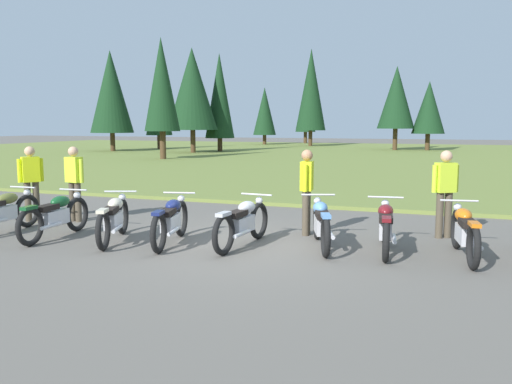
{
  "coord_description": "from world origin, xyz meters",
  "views": [
    {
      "loc": [
        3.41,
        -8.68,
        2.17
      ],
      "look_at": [
        0.0,
        0.6,
        0.9
      ],
      "focal_mm": 37.49,
      "sensor_mm": 36.0,
      "label": 1
    }
  ],
  "objects_px": {
    "motorcycle_olive": "(2,212)",
    "motorcycle_maroon": "(385,226)",
    "rider_near_row_end": "(445,189)",
    "rider_checking_bike": "(307,187)",
    "motorcycle_navy": "(171,220)",
    "motorcycle_orange": "(465,232)",
    "motorcycle_sky_blue": "(321,223)",
    "motorcycle_british_green": "(55,215)",
    "motorcycle_silver": "(243,222)",
    "rider_with_back_turned": "(31,179)",
    "rider_in_hivis_vest": "(74,179)",
    "motorcycle_cream": "(114,218)"
  },
  "relations": [
    {
      "from": "motorcycle_olive",
      "to": "motorcycle_maroon",
      "type": "distance_m",
      "value": 7.39
    },
    {
      "from": "rider_near_row_end",
      "to": "rider_checking_bike",
      "type": "xyz_separation_m",
      "value": [
        -2.53,
        -0.62,
        0.0
      ]
    },
    {
      "from": "motorcycle_navy",
      "to": "motorcycle_orange",
      "type": "xyz_separation_m",
      "value": [
        4.97,
        0.72,
        0.0
      ]
    },
    {
      "from": "motorcycle_sky_blue",
      "to": "motorcycle_maroon",
      "type": "bearing_deg",
      "value": 3.02
    },
    {
      "from": "motorcycle_british_green",
      "to": "motorcycle_sky_blue",
      "type": "relative_size",
      "value": 1.04
    },
    {
      "from": "motorcycle_british_green",
      "to": "motorcycle_sky_blue",
      "type": "bearing_deg",
      "value": 11.13
    },
    {
      "from": "motorcycle_silver",
      "to": "rider_near_row_end",
      "type": "relative_size",
      "value": 1.26
    },
    {
      "from": "motorcycle_sky_blue",
      "to": "rider_near_row_end",
      "type": "bearing_deg",
      "value": 38.46
    },
    {
      "from": "rider_checking_bike",
      "to": "rider_with_back_turned",
      "type": "relative_size",
      "value": 1.0
    },
    {
      "from": "motorcycle_olive",
      "to": "motorcycle_orange",
      "type": "bearing_deg",
      "value": 6.94
    },
    {
      "from": "motorcycle_olive",
      "to": "rider_with_back_turned",
      "type": "relative_size",
      "value": 1.26
    },
    {
      "from": "motorcycle_sky_blue",
      "to": "rider_near_row_end",
      "type": "relative_size",
      "value": 1.21
    },
    {
      "from": "motorcycle_maroon",
      "to": "rider_near_row_end",
      "type": "height_order",
      "value": "rider_near_row_end"
    },
    {
      "from": "motorcycle_olive",
      "to": "rider_near_row_end",
      "type": "height_order",
      "value": "rider_near_row_end"
    },
    {
      "from": "rider_with_back_turned",
      "to": "motorcycle_orange",
      "type": "bearing_deg",
      "value": -1.69
    },
    {
      "from": "rider_with_back_turned",
      "to": "rider_in_hivis_vest",
      "type": "bearing_deg",
      "value": 16.12
    },
    {
      "from": "motorcycle_olive",
      "to": "motorcycle_orange",
      "type": "relative_size",
      "value": 1.01
    },
    {
      "from": "motorcycle_olive",
      "to": "motorcycle_orange",
      "type": "height_order",
      "value": "same"
    },
    {
      "from": "motorcycle_cream",
      "to": "rider_near_row_end",
      "type": "bearing_deg",
      "value": 23.12
    },
    {
      "from": "motorcycle_orange",
      "to": "motorcycle_silver",
      "type": "bearing_deg",
      "value": -173.01
    },
    {
      "from": "motorcycle_british_green",
      "to": "rider_checking_bike",
      "type": "bearing_deg",
      "value": 23.88
    },
    {
      "from": "motorcycle_orange",
      "to": "rider_in_hivis_vest",
      "type": "xyz_separation_m",
      "value": [
        -8.08,
        0.54,
        0.51
      ]
    },
    {
      "from": "motorcycle_cream",
      "to": "motorcycle_silver",
      "type": "bearing_deg",
      "value": 10.73
    },
    {
      "from": "rider_near_row_end",
      "to": "motorcycle_orange",
      "type": "bearing_deg",
      "value": -77.42
    },
    {
      "from": "motorcycle_sky_blue",
      "to": "rider_with_back_turned",
      "type": "xyz_separation_m",
      "value": [
        -6.68,
        0.32,
        0.51
      ]
    },
    {
      "from": "motorcycle_cream",
      "to": "rider_in_hivis_vest",
      "type": "distance_m",
      "value": 2.53
    },
    {
      "from": "rider_in_hivis_vest",
      "to": "rider_with_back_turned",
      "type": "bearing_deg",
      "value": -163.88
    },
    {
      "from": "motorcycle_navy",
      "to": "motorcycle_silver",
      "type": "xyz_separation_m",
      "value": [
        1.29,
        0.27,
        0.0
      ]
    },
    {
      "from": "motorcycle_olive",
      "to": "motorcycle_cream",
      "type": "xyz_separation_m",
      "value": [
        2.51,
        0.14,
        0.0
      ]
    },
    {
      "from": "motorcycle_orange",
      "to": "rider_in_hivis_vest",
      "type": "bearing_deg",
      "value": 176.17
    },
    {
      "from": "motorcycle_navy",
      "to": "rider_checking_bike",
      "type": "xyz_separation_m",
      "value": [
        2.09,
        1.64,
        0.51
      ]
    },
    {
      "from": "rider_checking_bike",
      "to": "motorcycle_maroon",
      "type": "bearing_deg",
      "value": -29.55
    },
    {
      "from": "motorcycle_orange",
      "to": "rider_with_back_turned",
      "type": "bearing_deg",
      "value": 178.31
    },
    {
      "from": "rider_in_hivis_vest",
      "to": "rider_checking_bike",
      "type": "distance_m",
      "value": 5.21
    },
    {
      "from": "motorcycle_navy",
      "to": "rider_near_row_end",
      "type": "height_order",
      "value": "rider_near_row_end"
    },
    {
      "from": "motorcycle_silver",
      "to": "rider_checking_bike",
      "type": "relative_size",
      "value": 1.26
    },
    {
      "from": "motorcycle_cream",
      "to": "motorcycle_orange",
      "type": "xyz_separation_m",
      "value": [
        6.06,
        0.9,
        0.0
      ]
    },
    {
      "from": "motorcycle_british_green",
      "to": "motorcycle_cream",
      "type": "relative_size",
      "value": 1.05
    },
    {
      "from": "motorcycle_british_green",
      "to": "rider_with_back_turned",
      "type": "xyz_separation_m",
      "value": [
        -1.75,
        1.29,
        0.51
      ]
    },
    {
      "from": "motorcycle_cream",
      "to": "motorcycle_sky_blue",
      "type": "distance_m",
      "value": 3.8
    },
    {
      "from": "motorcycle_olive",
      "to": "motorcycle_maroon",
      "type": "bearing_deg",
      "value": 8.13
    },
    {
      "from": "motorcycle_navy",
      "to": "rider_in_hivis_vest",
      "type": "bearing_deg",
      "value": 157.95
    },
    {
      "from": "motorcycle_maroon",
      "to": "motorcycle_olive",
      "type": "bearing_deg",
      "value": -171.87
    },
    {
      "from": "motorcycle_sky_blue",
      "to": "motorcycle_british_green",
      "type": "bearing_deg",
      "value": -168.87
    },
    {
      "from": "motorcycle_orange",
      "to": "motorcycle_navy",
      "type": "bearing_deg",
      "value": -171.75
    },
    {
      "from": "motorcycle_navy",
      "to": "rider_checking_bike",
      "type": "bearing_deg",
      "value": 38.18
    },
    {
      "from": "motorcycle_cream",
      "to": "rider_in_hivis_vest",
      "type": "relative_size",
      "value": 1.2
    },
    {
      "from": "motorcycle_sky_blue",
      "to": "motorcycle_orange",
      "type": "xyz_separation_m",
      "value": [
        2.35,
        0.06,
        0.0
      ]
    },
    {
      "from": "rider_in_hivis_vest",
      "to": "rider_with_back_turned",
      "type": "height_order",
      "value": "same"
    },
    {
      "from": "motorcycle_orange",
      "to": "rider_with_back_turned",
      "type": "distance_m",
      "value": 9.05
    }
  ]
}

